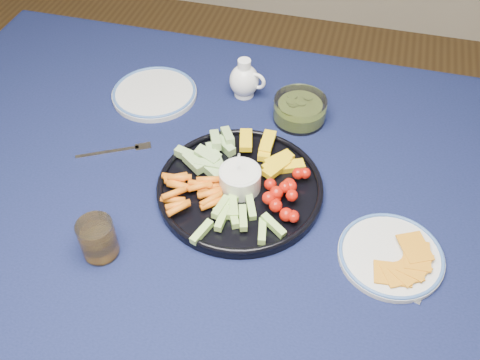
% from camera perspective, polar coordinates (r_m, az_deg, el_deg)
% --- Properties ---
extents(dining_table, '(1.67, 1.07, 0.75)m').
position_cam_1_polar(dining_table, '(1.13, 1.47, -4.78)').
color(dining_table, '#492E18').
rests_on(dining_table, ground).
extents(crudite_platter, '(0.33, 0.33, 0.11)m').
position_cam_1_polar(crudite_platter, '(1.06, -0.10, -0.51)').
color(crudite_platter, black).
rests_on(crudite_platter, dining_table).
extents(creamer_pitcher, '(0.09, 0.07, 0.10)m').
position_cam_1_polar(creamer_pitcher, '(1.28, 0.49, 10.60)').
color(creamer_pitcher, white).
rests_on(creamer_pitcher, dining_table).
extents(pickle_bowl, '(0.12, 0.12, 0.06)m').
position_cam_1_polar(pickle_bowl, '(1.23, 6.39, 7.38)').
color(pickle_bowl, white).
rests_on(pickle_bowl, dining_table).
extents(cheese_plate, '(0.19, 0.19, 0.02)m').
position_cam_1_polar(cheese_plate, '(1.01, 15.82, -7.64)').
color(cheese_plate, silver).
rests_on(cheese_plate, dining_table).
extents(juice_tumbler, '(0.07, 0.07, 0.08)m').
position_cam_1_polar(juice_tumbler, '(0.99, -14.87, -6.26)').
color(juice_tumbler, white).
rests_on(juice_tumbler, dining_table).
extents(fork_left, '(0.15, 0.09, 0.00)m').
position_cam_1_polar(fork_left, '(1.18, -12.66, 3.09)').
color(fork_left, white).
rests_on(fork_left, dining_table).
extents(fork_right, '(0.14, 0.05, 0.00)m').
position_cam_1_polar(fork_right, '(0.98, 15.40, -10.84)').
color(fork_right, white).
rests_on(fork_right, dining_table).
extents(side_plate_extra, '(0.20, 0.20, 0.02)m').
position_cam_1_polar(side_plate_extra, '(1.31, -9.11, 9.15)').
color(side_plate_extra, silver).
rests_on(side_plate_extra, dining_table).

